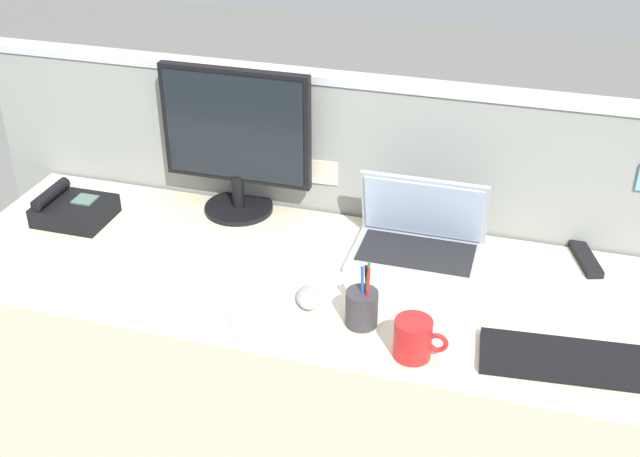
# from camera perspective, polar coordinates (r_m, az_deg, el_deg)

# --- Properties ---
(desk) EXTENTS (2.04, 0.69, 0.72)m
(desk) POSITION_cam_1_polar(r_m,az_deg,el_deg) (2.36, -0.35, -10.74)
(desk) COLOR beige
(desk) RESTS_ON ground_plane
(cubicle_divider) EXTENTS (2.35, 0.08, 1.15)m
(cubicle_divider) POSITION_cam_1_polar(r_m,az_deg,el_deg) (2.53, 2.14, -1.51)
(cubicle_divider) COLOR gray
(cubicle_divider) RESTS_ON ground_plane
(desktop_monitor) EXTENTS (0.45, 0.21, 0.45)m
(desktop_monitor) POSITION_cam_1_polar(r_m,az_deg,el_deg) (2.36, -6.01, 6.51)
(desktop_monitor) COLOR black
(desktop_monitor) RESTS_ON desk
(laptop) EXTENTS (0.35, 0.24, 0.22)m
(laptop) POSITION_cam_1_polar(r_m,az_deg,el_deg) (2.22, 7.04, -0.63)
(laptop) COLOR #9EA0A8
(laptop) RESTS_ON desk
(desk_phone) EXTENTS (0.21, 0.17, 0.09)m
(desk_phone) POSITION_cam_1_polar(r_m,az_deg,el_deg) (2.50, -17.17, 1.31)
(desk_phone) COLOR black
(desk_phone) RESTS_ON desk
(keyboard_main) EXTENTS (0.45, 0.19, 0.02)m
(keyboard_main) POSITION_cam_1_polar(r_m,az_deg,el_deg) (1.93, 17.81, -8.98)
(keyboard_main) COLOR black
(keyboard_main) RESTS_ON desk
(computer_mouse_right_hand) EXTENTS (0.09, 0.12, 0.03)m
(computer_mouse_right_hand) POSITION_cam_1_polar(r_m,az_deg,el_deg) (2.03, -0.84, -4.92)
(computer_mouse_right_hand) COLOR #9EA0A8
(computer_mouse_right_hand) RESTS_ON desk
(pen_cup) EXTENTS (0.08, 0.08, 0.17)m
(pen_cup) POSITION_cam_1_polar(r_m,az_deg,el_deg) (1.94, 2.99, -5.62)
(pen_cup) COLOR #333338
(pen_cup) RESTS_ON desk
(cell_phone_white_slab) EXTENTS (0.13, 0.17, 0.01)m
(cell_phone_white_slab) POSITION_cam_1_polar(r_m,az_deg,el_deg) (1.97, -5.30, -6.81)
(cell_phone_white_slab) COLOR silver
(cell_phone_white_slab) RESTS_ON desk
(tv_remote) EXTENTS (0.09, 0.18, 0.02)m
(tv_remote) POSITION_cam_1_polar(r_m,az_deg,el_deg) (2.31, 18.39, -2.07)
(tv_remote) COLOR black
(tv_remote) RESTS_ON desk
(coffee_mug) EXTENTS (0.13, 0.09, 0.10)m
(coffee_mug) POSITION_cam_1_polar(r_m,az_deg,el_deg) (1.86, 6.69, -7.79)
(coffee_mug) COLOR red
(coffee_mug) RESTS_ON desk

